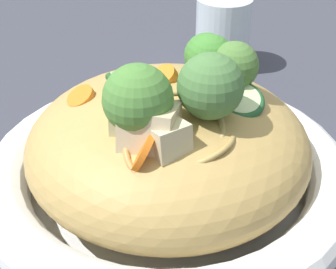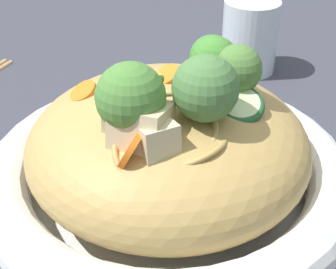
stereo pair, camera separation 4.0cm
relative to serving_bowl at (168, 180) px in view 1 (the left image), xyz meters
name	(u,v)px [view 1 (the left image)]	position (x,y,z in m)	size (l,w,h in m)	color
ground_plane	(168,207)	(0.00, 0.00, -0.03)	(3.00, 3.00, 0.00)	#383944
serving_bowl	(168,180)	(0.00, 0.00, 0.00)	(0.30, 0.30, 0.06)	white
noodle_heap	(168,144)	(0.00, 0.00, 0.04)	(0.22, 0.22, 0.10)	tan
broccoli_florets	(193,79)	(0.00, 0.02, 0.10)	(0.14, 0.11, 0.06)	#95B671
carrot_coins	(134,108)	(0.02, -0.02, 0.08)	(0.12, 0.09, 0.03)	orange
zucchini_slices	(177,87)	(-0.01, 0.00, 0.08)	(0.06, 0.13, 0.02)	beige
chicken_chunks	(146,125)	(0.05, 0.00, 0.08)	(0.05, 0.06, 0.03)	beige
drinking_glass	(221,33)	(-0.29, 0.00, 0.02)	(0.07, 0.07, 0.09)	silver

